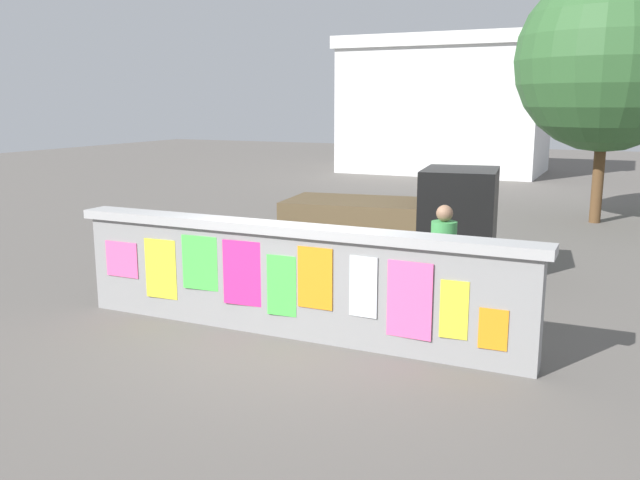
{
  "coord_description": "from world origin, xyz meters",
  "views": [
    {
      "loc": [
        3.82,
        -7.33,
        2.94
      ],
      "look_at": [
        -0.18,
        1.3,
        0.99
      ],
      "focal_mm": 37.82,
      "sensor_mm": 36.0,
      "label": 1
    }
  ],
  "objects_px": {
    "auto_rickshaw_truck": "(400,222)",
    "person_walking": "(443,252)",
    "motorcycle": "(193,262)",
    "tree_roadside": "(608,61)"
  },
  "relations": [
    {
      "from": "auto_rickshaw_truck",
      "to": "tree_roadside",
      "type": "xyz_separation_m",
      "value": [
        2.83,
        6.84,
        3.0
      ]
    },
    {
      "from": "auto_rickshaw_truck",
      "to": "motorcycle",
      "type": "bearing_deg",
      "value": -136.66
    },
    {
      "from": "auto_rickshaw_truck",
      "to": "tree_roadside",
      "type": "relative_size",
      "value": 0.62
    },
    {
      "from": "person_walking",
      "to": "motorcycle",
      "type": "bearing_deg",
      "value": -179.65
    },
    {
      "from": "motorcycle",
      "to": "person_walking",
      "type": "distance_m",
      "value": 4.04
    },
    {
      "from": "motorcycle",
      "to": "tree_roadside",
      "type": "relative_size",
      "value": 0.31
    },
    {
      "from": "auto_rickshaw_truck",
      "to": "motorcycle",
      "type": "height_order",
      "value": "auto_rickshaw_truck"
    },
    {
      "from": "motorcycle",
      "to": "person_walking",
      "type": "relative_size",
      "value": 1.17
    },
    {
      "from": "auto_rickshaw_truck",
      "to": "person_walking",
      "type": "relative_size",
      "value": 2.33
    },
    {
      "from": "motorcycle",
      "to": "person_walking",
      "type": "xyz_separation_m",
      "value": [
        4.0,
        0.02,
        0.52
      ]
    }
  ]
}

